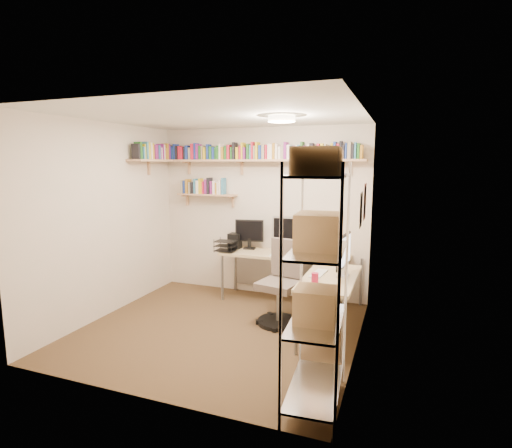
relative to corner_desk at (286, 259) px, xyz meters
The scene contains 6 objects.
ground 1.32m from the corner_desk, 119.51° to the right, with size 3.20×3.20×0.00m, color #4B3420.
room_shell 1.41m from the corner_desk, 119.34° to the right, with size 3.24×3.04×2.52m.
wall_shelves 1.67m from the corner_desk, 161.91° to the left, with size 3.12×1.09×0.80m.
corner_desk is the anchor object (origin of this frame).
office_chair 0.57m from the corner_desk, 81.26° to the right, with size 0.56×0.57×1.04m.
wire_rack 2.36m from the corner_desk, 68.01° to the right, with size 0.48×0.89×2.09m.
Camera 1 is at (2.00, -4.11, 1.98)m, focal length 28.00 mm.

